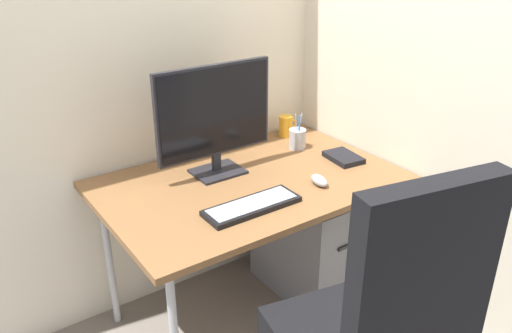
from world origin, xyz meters
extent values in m
plane|color=slate|center=(0.00, 0.00, 0.00)|extent=(8.00, 8.00, 0.00)
cube|color=beige|center=(0.00, 0.45, 1.40)|extent=(3.09, 0.04, 2.80)
cube|color=beige|center=(0.67, -0.26, 1.40)|extent=(0.04, 2.65, 2.80)
cube|color=brown|center=(0.00, 0.00, 0.73)|extent=(1.27, 0.83, 0.03)
cylinder|color=#B2B5BA|center=(0.55, -0.33, 0.36)|extent=(0.03, 0.03, 0.71)
cylinder|color=#B2B5BA|center=(-0.55, 0.33, 0.36)|extent=(0.03, 0.03, 0.71)
cylinder|color=#B2B5BA|center=(0.55, 0.33, 0.36)|extent=(0.03, 0.03, 0.71)
cube|color=black|center=(-0.18, -1.04, 0.87)|extent=(0.43, 0.15, 0.67)
cube|color=slate|center=(0.41, 0.01, 0.29)|extent=(0.42, 0.55, 0.59)
cube|color=#262628|center=(0.41, -0.27, 0.41)|extent=(0.21, 0.01, 0.02)
cube|color=black|center=(-0.08, 0.14, 0.75)|extent=(0.22, 0.17, 0.01)
cube|color=black|center=(-0.08, 0.15, 0.80)|extent=(0.04, 0.02, 0.09)
cube|color=black|center=(-0.08, 0.15, 1.03)|extent=(0.55, 0.02, 0.40)
cube|color=black|center=(-0.08, 0.14, 1.03)|extent=(0.52, 0.01, 0.37)
cube|color=black|center=(-0.14, -0.22, 0.75)|extent=(0.39, 0.14, 0.02)
cube|color=#9EA0A5|center=(-0.14, -0.22, 0.76)|extent=(0.36, 0.11, 0.00)
ellipsoid|color=#9EA0A5|center=(0.22, -0.21, 0.76)|extent=(0.07, 0.11, 0.04)
cylinder|color=#B2B5BA|center=(0.40, 0.16, 0.79)|extent=(0.08, 0.08, 0.10)
cylinder|color=#B2B5BA|center=(0.39, 0.16, 0.86)|extent=(0.03, 0.01, 0.13)
cylinder|color=#B2B5BA|center=(0.41, 0.16, 0.86)|extent=(0.03, 0.01, 0.13)
torus|color=#337FD8|center=(0.40, 0.16, 0.80)|extent=(0.04, 0.04, 0.01)
cylinder|color=#337FD8|center=(0.39, 0.15, 0.84)|extent=(0.01, 0.01, 0.15)
cube|color=black|center=(0.48, -0.08, 0.75)|extent=(0.14, 0.19, 0.03)
cylinder|color=orange|center=(0.45, 0.32, 0.80)|extent=(0.07, 0.07, 0.11)
torus|color=orange|center=(0.50, 0.32, 0.80)|extent=(0.05, 0.01, 0.05)
camera|label=1|loc=(-1.12, -1.66, 1.72)|focal=36.04mm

